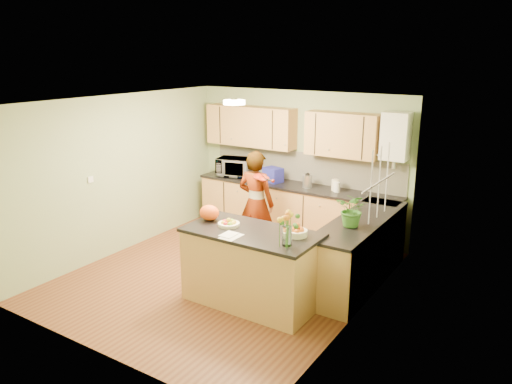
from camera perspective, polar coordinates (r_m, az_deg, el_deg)
The scene contains 28 objects.
floor at distance 7.30m, azimuth -3.64°, elevation -9.61°, with size 4.50×4.50×0.00m, color brown.
ceiling at distance 6.63m, azimuth -4.02°, elevation 10.32°, with size 4.00×4.50×0.02m, color silver.
wall_back at distance 8.72m, azimuth 4.98°, elevation 3.28°, with size 4.00×0.02×2.50m, color #93A676.
wall_front at distance 5.32m, azimuth -18.41°, elevation -5.71°, with size 4.00×0.02×2.50m, color #93A676.
wall_left at distance 8.17m, azimuth -15.20°, elevation 1.94°, with size 0.02×4.50×2.50m, color #93A676.
wall_right at distance 5.94m, azimuth 11.93°, elevation -2.97°, with size 0.02×4.50×2.50m, color #93A676.
back_counter at distance 8.62m, azimuth 4.52°, elevation -2.23°, with size 3.64×0.62×0.94m.
right_counter at distance 7.06m, azimuth 11.79°, elevation -6.67°, with size 0.62×2.24×0.94m.
splashback at distance 8.67m, azimuth 5.51°, elevation 2.86°, with size 3.60×0.02×0.52m, color beige.
upper_cabinets at distance 8.54m, azimuth 3.49°, elevation 7.15°, with size 3.20×0.34×0.70m.
boiler at distance 7.81m, azimuth 15.69°, elevation 6.14°, with size 0.40×0.30×0.86m.
window_right at distance 6.40m, azimuth 13.95°, elevation 1.06°, with size 0.01×1.30×1.05m.
light_switch at distance 7.77m, azimuth -18.40°, elevation 1.37°, with size 0.02×0.09×0.09m, color white.
ceiling_lamp at distance 6.87m, azimuth -2.50°, elevation 10.21°, with size 0.30×0.30×0.07m.
peninsula_island at distance 6.40m, azimuth -0.48°, elevation -8.56°, with size 1.70×0.87×0.97m.
fruit_dish at distance 6.39m, azimuth -3.13°, elevation -3.55°, with size 0.28×0.28×0.10m.
orange_bowl at distance 6.05m, azimuth 4.67°, elevation -4.45°, with size 0.26×0.26×0.15m.
flower_vase at distance 5.67m, azimuth 3.60°, elevation -2.99°, with size 0.27×0.27×0.50m.
orange_bag at distance 6.60m, azimuth -5.35°, elevation -2.37°, with size 0.27×0.23×0.20m, color #EE5013.
papers at distance 6.03m, azimuth -2.85°, elevation -5.07°, with size 0.20×0.28×0.01m, color white.
violinist at distance 7.80m, azimuth 0.01°, elevation -1.29°, with size 0.61×0.40×1.67m, color tan.
violin at distance 7.38m, azimuth 0.39°, elevation 1.76°, with size 0.66×0.26×0.13m, color #4A0D04, non-canonical shape.
microwave at distance 9.05m, azimuth -2.46°, elevation 2.86°, with size 0.60×0.41×0.33m, color white.
blue_box at distance 8.65m, azimuth 1.96°, elevation 1.98°, with size 0.31×0.23×0.25m, color navy.
kettle at distance 8.33m, azimuth 5.89°, elevation 1.32°, with size 0.15×0.15×0.29m.
jar_cream at distance 8.21m, azimuth 9.03°, elevation 0.80°, with size 0.12×0.12×0.18m, color #F0E5C0.
jar_white at distance 8.14m, azimuth 9.22°, elevation 0.57°, with size 0.10×0.10×0.16m, color white.
potted_plant at distance 6.52m, azimuth 11.03°, elevation -2.00°, with size 0.41×0.36×0.46m, color #346C24.
Camera 1 is at (3.94, -5.30, 3.12)m, focal length 35.00 mm.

